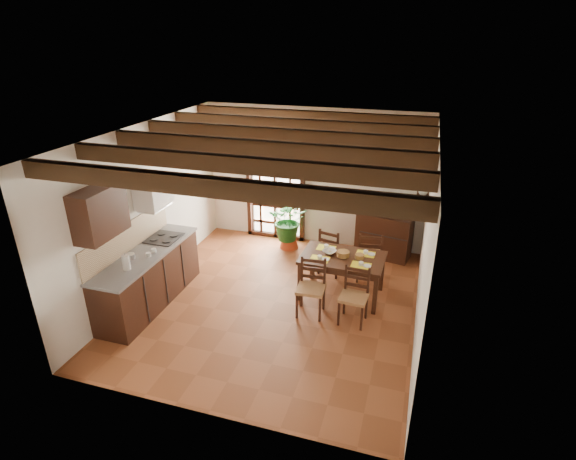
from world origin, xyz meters
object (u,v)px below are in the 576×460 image
at_px(chair_far_left, 332,259).
at_px(pendant_lamp, 348,176).
at_px(crt_tv, 387,205).
at_px(chair_near_left, 311,298).
at_px(chair_near_right, 353,306).
at_px(chair_far_right, 369,264).
at_px(sideboard, 384,235).
at_px(kitchen_counter, 149,277).
at_px(potted_plant, 289,222).
at_px(dining_table, 343,262).

height_order(chair_far_left, pendant_lamp, pendant_lamp).
bearing_deg(crt_tv, chair_far_left, -112.08).
distance_m(chair_near_left, chair_near_right, 0.68).
relative_size(chair_far_right, crt_tv, 1.90).
bearing_deg(chair_near_right, sideboard, 89.38).
bearing_deg(pendant_lamp, chair_far_left, 117.87).
xyz_separation_m(kitchen_counter, sideboard, (3.47, 2.83, -0.03)).
bearing_deg(chair_far_left, crt_tv, -115.32).
distance_m(kitchen_counter, crt_tv, 4.51).
xyz_separation_m(chair_far_left, sideboard, (0.83, 0.99, 0.16)).
bearing_deg(chair_far_right, kitchen_counter, 20.84).
xyz_separation_m(chair_near_left, potted_plant, (-1.02, 2.16, 0.28)).
xyz_separation_m(potted_plant, pendant_lamp, (1.38, -1.39, 1.51)).
height_order(chair_far_right, potted_plant, potted_plant).
distance_m(chair_far_left, chair_far_right, 0.68).
bearing_deg(chair_near_right, chair_far_left, 118.47).
relative_size(kitchen_counter, chair_near_left, 2.45).
bearing_deg(potted_plant, chair_near_right, -52.28).
relative_size(chair_near_left, sideboard, 0.88).
relative_size(kitchen_counter, pendant_lamp, 2.66).
height_order(dining_table, chair_far_right, chair_far_right).
bearing_deg(pendant_lamp, kitchen_counter, -157.31).
height_order(kitchen_counter, chair_near_right, kitchen_counter).
xyz_separation_m(kitchen_counter, dining_table, (2.96, 1.14, 0.17)).
bearing_deg(crt_tv, sideboard, 108.21).
bearing_deg(sideboard, kitchen_counter, -129.74).
xyz_separation_m(chair_near_left, chair_far_right, (0.72, 1.36, 0.01)).
bearing_deg(crt_tv, potted_plant, -155.86).
height_order(chair_far_left, chair_far_right, chair_far_right).
bearing_deg(chair_near_left, potted_plant, 112.02).
bearing_deg(crt_tv, chair_far_right, -80.44).
bearing_deg(pendant_lamp, potted_plant, 134.80).
height_order(dining_table, sideboard, sideboard).
distance_m(kitchen_counter, dining_table, 3.17).
xyz_separation_m(dining_table, crt_tv, (0.52, 1.68, 0.44)).
xyz_separation_m(dining_table, chair_far_left, (-0.32, 0.70, -0.35)).
height_order(chair_near_left, crt_tv, crt_tv).
height_order(chair_near_left, sideboard, chair_near_left).
distance_m(dining_table, sideboard, 1.78).
xyz_separation_m(dining_table, potted_plant, (-1.38, 1.49, -0.07)).
height_order(dining_table, crt_tv, crt_tv).
relative_size(kitchen_counter, chair_near_right, 2.54).
bearing_deg(crt_tv, dining_table, -88.81).
relative_size(dining_table, chair_near_left, 1.50).
xyz_separation_m(sideboard, pendant_lamp, (-0.52, -1.59, 1.64)).
relative_size(chair_far_left, pendant_lamp, 1.07).
xyz_separation_m(chair_near_left, sideboard, (0.88, 2.37, 0.15)).
height_order(chair_far_right, sideboard, chair_far_right).
bearing_deg(kitchen_counter, crt_tv, 39.08).
height_order(sideboard, potted_plant, potted_plant).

